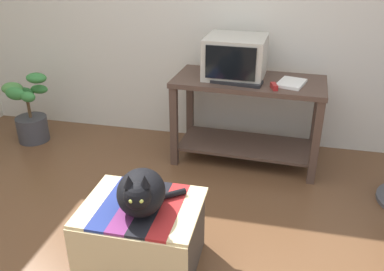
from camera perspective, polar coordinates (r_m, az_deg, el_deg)
name	(u,v)px	position (r m, az deg, el deg)	size (l,w,h in m)	color
desk	(247,107)	(3.48, 7.75, 3.99)	(1.25, 0.63, 0.74)	#4C382D
tv_monitor	(236,57)	(3.42, 6.09, 10.79)	(0.50, 0.49, 0.33)	#BCB7A8
keyboard	(237,82)	(3.29, 6.27, 7.46)	(0.40, 0.15, 0.02)	black
book	(291,83)	(3.33, 13.70, 7.13)	(0.19, 0.26, 0.02)	white
ottoman_with_blanket	(143,235)	(2.48, -6.87, -13.63)	(0.67, 0.55, 0.42)	#4C4238
cat	(141,192)	(2.24, -7.12, -7.87)	(0.38, 0.42, 0.30)	black
potted_plant	(29,113)	(4.18, -21.76, 2.90)	(0.44, 0.33, 0.68)	#3D3D42
stapler	(274,86)	(3.20, 11.39, 6.74)	(0.04, 0.11, 0.04)	#A31E1E
pen	(287,83)	(3.36, 13.13, 7.18)	(0.01, 0.01, 0.14)	#B7B7BC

